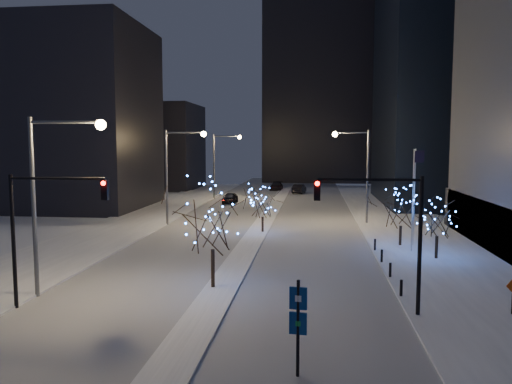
# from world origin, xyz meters

# --- Properties ---
(ground) EXTENTS (160.00, 160.00, 0.00)m
(ground) POSITION_xyz_m (0.00, 0.00, 0.00)
(ground) COLOR white
(ground) RESTS_ON ground
(road) EXTENTS (20.00, 130.00, 0.02)m
(road) POSITION_xyz_m (0.00, 35.00, 0.01)
(road) COLOR #A7ABB5
(road) RESTS_ON ground
(median) EXTENTS (2.00, 80.00, 0.15)m
(median) POSITION_xyz_m (0.00, 30.00, 0.07)
(median) COLOR white
(median) RESTS_ON ground
(east_sidewalk) EXTENTS (10.00, 90.00, 0.15)m
(east_sidewalk) POSITION_xyz_m (15.00, 20.00, 0.07)
(east_sidewalk) COLOR white
(east_sidewalk) RESTS_ON ground
(west_sidewalk) EXTENTS (8.00, 90.00, 0.15)m
(west_sidewalk) POSITION_xyz_m (-14.00, 20.00, 0.07)
(west_sidewalk) COLOR white
(west_sidewalk) RESTS_ON ground
(filler_west_near) EXTENTS (22.00, 18.00, 24.00)m
(filler_west_near) POSITION_xyz_m (-28.00, 40.00, 12.00)
(filler_west_near) COLOR black
(filler_west_near) RESTS_ON ground
(filler_west_far) EXTENTS (18.00, 16.00, 16.00)m
(filler_west_far) POSITION_xyz_m (-26.00, 70.00, 8.00)
(filler_west_far) COLOR black
(filler_west_far) RESTS_ON ground
(horizon_block) EXTENTS (24.00, 14.00, 42.00)m
(horizon_block) POSITION_xyz_m (6.00, 92.00, 21.00)
(horizon_block) COLOR black
(horizon_block) RESTS_ON ground
(street_lamp_w_near) EXTENTS (4.40, 0.56, 10.00)m
(street_lamp_w_near) POSITION_xyz_m (-8.94, 2.00, 6.50)
(street_lamp_w_near) COLOR #595E66
(street_lamp_w_near) RESTS_ON ground
(street_lamp_w_mid) EXTENTS (4.40, 0.56, 10.00)m
(street_lamp_w_mid) POSITION_xyz_m (-8.94, 27.00, 6.50)
(street_lamp_w_mid) COLOR #595E66
(street_lamp_w_mid) RESTS_ON ground
(street_lamp_w_far) EXTENTS (4.40, 0.56, 10.00)m
(street_lamp_w_far) POSITION_xyz_m (-8.94, 52.00, 6.50)
(street_lamp_w_far) COLOR #595E66
(street_lamp_w_far) RESTS_ON ground
(street_lamp_east) EXTENTS (3.90, 0.56, 10.00)m
(street_lamp_east) POSITION_xyz_m (10.08, 30.00, 6.45)
(street_lamp_east) COLOR #595E66
(street_lamp_east) RESTS_ON ground
(traffic_signal_west) EXTENTS (5.26, 0.43, 7.00)m
(traffic_signal_west) POSITION_xyz_m (-8.44, -0.00, 4.76)
(traffic_signal_west) COLOR black
(traffic_signal_west) RESTS_ON ground
(traffic_signal_east) EXTENTS (5.26, 0.43, 7.00)m
(traffic_signal_east) POSITION_xyz_m (8.94, 1.00, 4.76)
(traffic_signal_east) COLOR black
(traffic_signal_east) RESTS_ON ground
(flagpoles) EXTENTS (1.35, 2.60, 8.00)m
(flagpoles) POSITION_xyz_m (13.37, 17.25, 4.80)
(flagpoles) COLOR silver
(flagpoles) RESTS_ON east_sidewalk
(bollards) EXTENTS (0.16, 12.16, 0.90)m
(bollards) POSITION_xyz_m (10.20, 10.00, 0.60)
(bollards) COLOR black
(bollards) RESTS_ON east_sidewalk
(car_near) EXTENTS (1.91, 4.62, 1.57)m
(car_near) POSITION_xyz_m (-6.56, 46.48, 0.78)
(car_near) COLOR black
(car_near) RESTS_ON ground
(car_mid) EXTENTS (2.47, 5.02, 1.58)m
(car_mid) POSITION_xyz_m (2.84, 62.47, 0.79)
(car_mid) COLOR black
(car_mid) RESTS_ON ground
(car_far) EXTENTS (2.33, 5.33, 1.52)m
(car_far) POSITION_xyz_m (-1.50, 67.85, 0.76)
(car_far) COLOR #222227
(car_far) RESTS_ON ground
(holiday_tree_median_near) EXTENTS (6.10, 6.10, 6.37)m
(holiday_tree_median_near) POSITION_xyz_m (-0.50, 4.52, 4.26)
(holiday_tree_median_near) COLOR black
(holiday_tree_median_near) RESTS_ON median
(holiday_tree_median_far) EXTENTS (4.15, 4.15, 4.45)m
(holiday_tree_median_far) POSITION_xyz_m (0.50, 23.33, 2.95)
(holiday_tree_median_far) COLOR black
(holiday_tree_median_far) RESTS_ON median
(holiday_tree_plaza_near) EXTENTS (4.38, 4.38, 4.51)m
(holiday_tree_plaza_near) POSITION_xyz_m (14.36, 13.70, 3.10)
(holiday_tree_plaza_near) COLOR black
(holiday_tree_plaza_near) RESTS_ON east_sidewalk
(holiday_tree_plaza_far) EXTENTS (5.48, 5.48, 5.06)m
(holiday_tree_plaza_far) POSITION_xyz_m (12.53, 18.31, 3.32)
(holiday_tree_plaza_far) COLOR black
(holiday_tree_plaza_far) RESTS_ON east_sidewalk
(wayfinding_sign) EXTENTS (0.65, 0.16, 3.64)m
(wayfinding_sign) POSITION_xyz_m (4.81, -6.00, 2.23)
(wayfinding_sign) COLOR black
(wayfinding_sign) RESTS_ON ground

